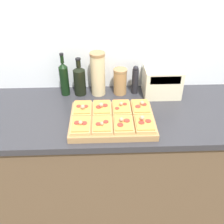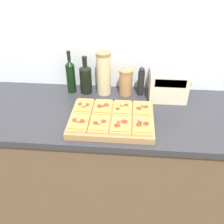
% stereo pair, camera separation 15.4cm
% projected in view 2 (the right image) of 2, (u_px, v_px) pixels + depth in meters
% --- Properties ---
extents(wall_back, '(6.00, 0.06, 2.50)m').
position_uv_depth(wall_back, '(122.00, 39.00, 1.74)').
color(wall_back, silver).
rests_on(wall_back, ground_plane).
extents(kitchen_counter, '(2.63, 0.67, 0.91)m').
position_uv_depth(kitchen_counter, '(117.00, 163.00, 1.90)').
color(kitchen_counter, brown).
rests_on(kitchen_counter, ground_plane).
extents(cutting_board, '(0.49, 0.35, 0.04)m').
position_uv_depth(cutting_board, '(112.00, 120.00, 1.54)').
color(cutting_board, '#A37A4C').
rests_on(cutting_board, kitchen_counter).
extents(pizza_slice_back_left, '(0.11, 0.16, 0.05)m').
position_uv_depth(pizza_slice_back_left, '(84.00, 106.00, 1.60)').
color(pizza_slice_back_left, tan).
rests_on(pizza_slice_back_left, cutting_board).
extents(pizza_slice_back_midleft, '(0.11, 0.16, 0.06)m').
position_uv_depth(pizza_slice_back_midleft, '(103.00, 107.00, 1.59)').
color(pizza_slice_back_midleft, tan).
rests_on(pizza_slice_back_midleft, cutting_board).
extents(pizza_slice_back_midright, '(0.11, 0.16, 0.05)m').
position_uv_depth(pizza_slice_back_midright, '(122.00, 108.00, 1.58)').
color(pizza_slice_back_midright, tan).
rests_on(pizza_slice_back_midright, cutting_board).
extents(pizza_slice_back_right, '(0.11, 0.16, 0.05)m').
position_uv_depth(pizza_slice_back_right, '(142.00, 109.00, 1.57)').
color(pizza_slice_back_right, tan).
rests_on(pizza_slice_back_right, cutting_board).
extents(pizza_slice_front_left, '(0.11, 0.16, 0.05)m').
position_uv_depth(pizza_slice_front_left, '(79.00, 123.00, 1.46)').
color(pizza_slice_front_left, tan).
rests_on(pizza_slice_front_left, cutting_board).
extents(pizza_slice_front_midleft, '(0.11, 0.16, 0.05)m').
position_uv_depth(pizza_slice_front_midleft, '(100.00, 124.00, 1.45)').
color(pizza_slice_front_midleft, tan).
rests_on(pizza_slice_front_midleft, cutting_board).
extents(pizza_slice_front_midright, '(0.11, 0.16, 0.05)m').
position_uv_depth(pizza_slice_front_midright, '(121.00, 125.00, 1.44)').
color(pizza_slice_front_midright, tan).
rests_on(pizza_slice_front_midright, cutting_board).
extents(pizza_slice_front_right, '(0.11, 0.16, 0.05)m').
position_uv_depth(pizza_slice_front_right, '(142.00, 126.00, 1.44)').
color(pizza_slice_front_right, tan).
rests_on(pizza_slice_front_right, cutting_board).
extents(olive_oil_bottle, '(0.06, 0.06, 0.30)m').
position_uv_depth(olive_oil_bottle, '(71.00, 76.00, 1.78)').
color(olive_oil_bottle, black).
rests_on(olive_oil_bottle, kitchen_counter).
extents(wine_bottle, '(0.08, 0.08, 0.26)m').
position_uv_depth(wine_bottle, '(86.00, 78.00, 1.78)').
color(wine_bottle, black).
rests_on(wine_bottle, kitchen_counter).
extents(grain_jar_tall, '(0.10, 0.10, 0.30)m').
position_uv_depth(grain_jar_tall, '(104.00, 73.00, 1.75)').
color(grain_jar_tall, beige).
rests_on(grain_jar_tall, kitchen_counter).
extents(grain_jar_short, '(0.09, 0.09, 0.18)m').
position_uv_depth(grain_jar_short, '(126.00, 82.00, 1.77)').
color(grain_jar_short, '#AD7F4C').
rests_on(grain_jar_short, kitchen_counter).
extents(pepper_mill, '(0.04, 0.04, 0.20)m').
position_uv_depth(pepper_mill, '(141.00, 81.00, 1.76)').
color(pepper_mill, black).
rests_on(pepper_mill, kitchen_counter).
extents(toaster_oven, '(0.27, 0.19, 0.19)m').
position_uv_depth(toaster_oven, '(168.00, 85.00, 1.73)').
color(toaster_oven, beige).
rests_on(toaster_oven, kitchen_counter).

